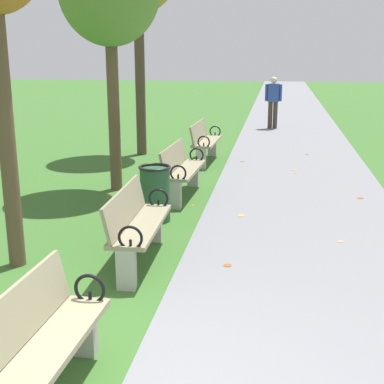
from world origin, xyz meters
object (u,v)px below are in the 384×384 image
(park_bench_1, at_px, (35,349))
(park_bench_3, at_px, (182,169))
(park_bench_2, at_px, (137,224))
(park_bench_4, at_px, (205,141))
(trash_bin, at_px, (155,193))
(pedestrian_walking, at_px, (273,100))

(park_bench_1, xyz_separation_m, park_bench_3, (0.00, 5.77, 0.00))
(park_bench_2, bearing_deg, park_bench_4, 90.00)
(park_bench_4, bearing_deg, park_bench_2, -90.00)
(park_bench_3, relative_size, park_bench_4, 1.00)
(park_bench_1, distance_m, park_bench_3, 5.77)
(trash_bin, bearing_deg, park_bench_4, 88.07)
(park_bench_2, height_order, park_bench_3, same)
(park_bench_4, distance_m, trash_bin, 4.37)
(pedestrian_walking, bearing_deg, park_bench_1, -95.81)
(park_bench_1, height_order, pedestrian_walking, pedestrian_walking)
(park_bench_3, bearing_deg, park_bench_2, -90.00)
(park_bench_2, relative_size, pedestrian_walking, 0.99)
(park_bench_1, relative_size, pedestrian_walking, 0.99)
(park_bench_4, xyz_separation_m, pedestrian_walking, (1.44, 5.45, 0.44))
(park_bench_1, height_order, park_bench_4, same)
(park_bench_1, bearing_deg, trash_bin, 91.93)
(park_bench_2, height_order, trash_bin, park_bench_2)
(park_bench_2, distance_m, park_bench_4, 5.97)
(park_bench_1, relative_size, park_bench_3, 1.00)
(park_bench_3, height_order, trash_bin, park_bench_3)
(park_bench_3, distance_m, park_bench_4, 2.95)
(park_bench_4, distance_m, pedestrian_walking, 5.65)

